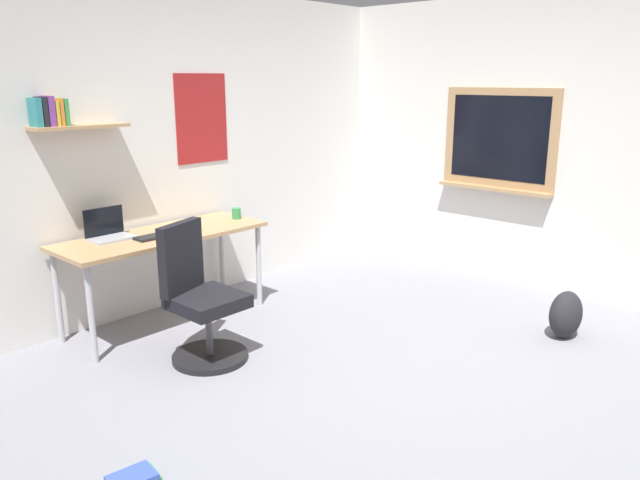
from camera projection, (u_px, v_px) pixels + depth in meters
ground_plane at (411, 390)px, 3.84m from camera, size 5.20×5.20×0.00m
wall_back at (170, 150)px, 5.11m from camera, size 5.00×0.30×2.60m
wall_right at (578, 148)px, 5.27m from camera, size 0.22×5.00×2.60m
desk at (163, 242)px, 4.75m from camera, size 1.62×0.61×0.73m
office_chair at (200, 302)px, 4.19m from camera, size 0.52×0.54×0.95m
laptop at (109, 232)px, 4.56m from camera, size 0.31×0.21×0.23m
keyboard at (159, 236)px, 4.62m from camera, size 0.37×0.13×0.02m
computer_mouse at (190, 228)px, 4.82m from camera, size 0.10×0.06×0.03m
coffee_mug at (236, 213)px, 5.21m from camera, size 0.08×0.08×0.09m
backpack at (566, 314)px, 4.59m from camera, size 0.32×0.22×0.36m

